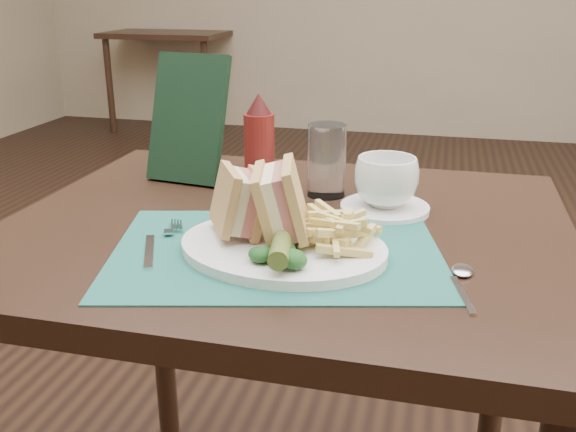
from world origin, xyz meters
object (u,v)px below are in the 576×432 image
object	(u,v)px
table_main	(286,415)
drinking_glass	(327,160)
plate	(283,248)
check_presenter	(188,119)
sandwich_half_a	(225,202)
sandwich_half_b	(266,202)
placemat	(277,251)
saucer	(385,208)
table_bg_left	(174,80)
ketchup_bottle	(259,146)
coffee_cup	(386,182)

from	to	relation	value
table_main	drinking_glass	size ratio (longest dim) A/B	6.92
plate	check_presenter	bearing A→B (deg)	138.22
sandwich_half_a	sandwich_half_b	size ratio (longest dim) A/B	0.87
table_main	placemat	bearing A→B (deg)	-81.97
table_main	placemat	world-z (taller)	placemat
plate	drinking_glass	xyz separation A→B (m)	(0.01, 0.28, 0.06)
sandwich_half_a	saucer	xyz separation A→B (m)	(0.21, 0.21, -0.06)
table_bg_left	sandwich_half_a	size ratio (longest dim) A/B	9.09
check_presenter	drinking_glass	bearing A→B (deg)	0.26
sandwich_half_a	sandwich_half_b	world-z (taller)	sandwich_half_b
table_bg_left	drinking_glass	xyz separation A→B (m)	(1.92, -3.68, 0.44)
ketchup_bottle	sandwich_half_a	bearing A→B (deg)	-85.93
table_bg_left	ketchup_bottle	distance (m)	4.16
check_presenter	coffee_cup	bearing A→B (deg)	-6.12
coffee_cup	drinking_glass	distance (m)	0.13
table_bg_left	coffee_cup	bearing A→B (deg)	-61.49
table_bg_left	plate	bearing A→B (deg)	-64.25
plate	check_presenter	size ratio (longest dim) A/B	1.22
table_main	sandwich_half_a	bearing A→B (deg)	-117.94
table_bg_left	sandwich_half_b	bearing A→B (deg)	-64.51
plate	coffee_cup	world-z (taller)	coffee_cup
placemat	check_presenter	xyz separation A→B (m)	(-0.26, 0.31, 0.12)
placemat	plate	size ratio (longest dim) A/B	1.56
plate	sandwich_half_a	size ratio (longest dim) A/B	3.03
sandwich_half_b	check_presenter	distance (m)	0.39
placemat	plate	world-z (taller)	plate
sandwich_half_a	drinking_glass	distance (m)	0.29
table_bg_left	coffee_cup	xyz separation A→B (m)	(2.03, -3.74, 0.43)
sandwich_half_b	drinking_glass	bearing A→B (deg)	70.09
sandwich_half_a	coffee_cup	world-z (taller)	sandwich_half_a
sandwich_half_b	plate	bearing A→B (deg)	-31.30
table_bg_left	placemat	distance (m)	4.40
sandwich_half_b	drinking_glass	world-z (taller)	same
placemat	sandwich_half_b	bearing A→B (deg)	167.84
saucer	check_presenter	world-z (taller)	check_presenter
sandwich_half_b	drinking_glass	distance (m)	0.27
table_main	sandwich_half_b	distance (m)	0.46
sandwich_half_b	sandwich_half_a	bearing A→B (deg)	166.68
table_bg_left	sandwich_half_b	xyz separation A→B (m)	(1.88, -3.95, 0.45)
sandwich_half_a	check_presenter	size ratio (longest dim) A/B	0.40
plate	sandwich_half_b	xyz separation A→B (m)	(-0.03, 0.01, 0.06)
sandwich_half_a	coffee_cup	xyz separation A→B (m)	(0.21, 0.21, -0.02)
table_bg_left	check_presenter	bearing A→B (deg)	-65.73
saucer	check_presenter	bearing A→B (deg)	165.87
plate	sandwich_half_b	size ratio (longest dim) A/B	2.63
sandwich_half_b	table_bg_left	bearing A→B (deg)	103.20
table_bg_left	sandwich_half_b	size ratio (longest dim) A/B	7.88
sandwich_half_a	placemat	bearing A→B (deg)	-33.32
plate	coffee_cup	xyz separation A→B (m)	(0.12, 0.22, 0.04)
table_main	ketchup_bottle	bearing A→B (deg)	123.10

